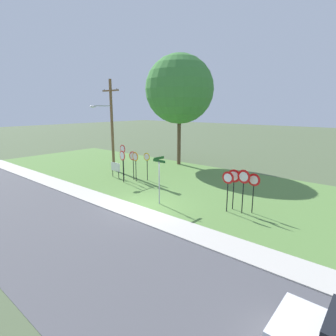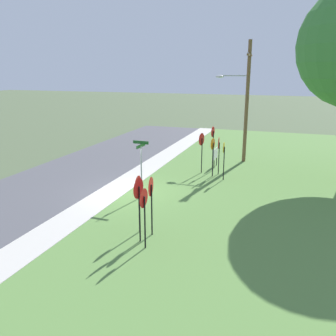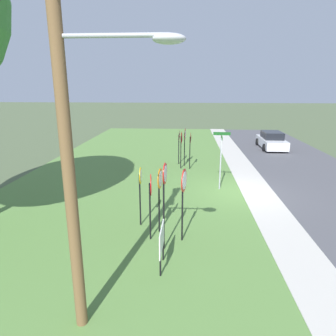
# 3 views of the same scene
# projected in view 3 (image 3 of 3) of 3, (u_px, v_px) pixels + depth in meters

# --- Properties ---
(ground_plane) EXTENTS (160.00, 160.00, 0.00)m
(ground_plane) POSITION_uv_depth(u_px,v_px,m) (241.00, 193.00, 14.55)
(ground_plane) COLOR #4C5B3D
(sidewalk_strip) EXTENTS (44.00, 1.60, 0.06)m
(sidewalk_strip) POSITION_uv_depth(u_px,v_px,m) (258.00, 193.00, 14.49)
(sidewalk_strip) COLOR #BCB7AD
(sidewalk_strip) RESTS_ON ground_plane
(grass_median) EXTENTS (44.00, 12.00, 0.04)m
(grass_median) POSITION_uv_depth(u_px,v_px,m) (119.00, 190.00, 14.93)
(grass_median) COLOR #567F3D
(grass_median) RESTS_ON ground_plane
(stop_sign_near_left) EXTENTS (0.64, 0.11, 2.81)m
(stop_sign_near_left) POSITION_uv_depth(u_px,v_px,m) (165.00, 189.00, 8.98)
(stop_sign_near_left) COLOR black
(stop_sign_near_left) RESTS_ON grass_median
(stop_sign_near_right) EXTENTS (0.61, 0.10, 2.21)m
(stop_sign_near_right) POSITION_uv_depth(u_px,v_px,m) (140.00, 185.00, 10.74)
(stop_sign_near_right) COLOR black
(stop_sign_near_right) RESTS_ON grass_median
(stop_sign_far_left) EXTENTS (0.74, 0.17, 2.47)m
(stop_sign_far_left) POSITION_uv_depth(u_px,v_px,m) (184.00, 189.00, 9.57)
(stop_sign_far_left) COLOR black
(stop_sign_far_left) RESTS_ON grass_median
(stop_sign_far_center) EXTENTS (0.69, 0.12, 2.28)m
(stop_sign_far_center) POSITION_uv_depth(u_px,v_px,m) (151.00, 193.00, 9.68)
(stop_sign_far_center) COLOR black
(stop_sign_far_center) RESTS_ON grass_median
(stop_sign_far_right) EXTENTS (0.68, 0.12, 2.32)m
(stop_sign_far_right) POSITION_uv_depth(u_px,v_px,m) (160.00, 187.00, 10.19)
(stop_sign_far_right) COLOR black
(stop_sign_far_right) RESTS_ON grass_median
(yield_sign_near_left) EXTENTS (0.74, 0.13, 2.32)m
(yield_sign_near_left) POSITION_uv_depth(u_px,v_px,m) (182.00, 141.00, 18.32)
(yield_sign_near_left) COLOR black
(yield_sign_near_left) RESTS_ON grass_median
(yield_sign_near_right) EXTENTS (0.76, 0.12, 2.44)m
(yield_sign_near_right) POSITION_uv_depth(u_px,v_px,m) (185.00, 138.00, 18.92)
(yield_sign_near_right) COLOR black
(yield_sign_near_right) RESTS_ON grass_median
(yield_sign_far_left) EXTENTS (0.68, 0.10, 2.29)m
(yield_sign_far_left) POSITION_uv_depth(u_px,v_px,m) (191.00, 142.00, 18.22)
(yield_sign_far_left) COLOR black
(yield_sign_far_left) RESTS_ON grass_median
(yield_sign_far_right) EXTENTS (0.69, 0.10, 2.23)m
(yield_sign_far_right) POSITION_uv_depth(u_px,v_px,m) (179.00, 139.00, 19.39)
(yield_sign_far_right) COLOR black
(yield_sign_far_right) RESTS_ON grass_median
(street_name_post) EXTENTS (0.96, 0.82, 2.86)m
(street_name_post) POSITION_uv_depth(u_px,v_px,m) (221.00, 156.00, 14.57)
(street_name_post) COLOR #9EA0A8
(street_name_post) RESTS_ON grass_median
(utility_pole) EXTENTS (2.10, 2.29, 8.05)m
(utility_pole) POSITION_uv_depth(u_px,v_px,m) (73.00, 122.00, 5.38)
(utility_pole) COLOR brown
(utility_pole) RESTS_ON grass_median
(notice_board) EXTENTS (1.10, 0.06, 1.25)m
(notice_board) POSITION_uv_depth(u_px,v_px,m) (162.00, 241.00, 8.31)
(notice_board) COLOR black
(notice_board) RESTS_ON grass_median
(parked_sedan_distant) EXTENTS (4.17, 1.92, 1.39)m
(parked_sedan_distant) POSITION_uv_depth(u_px,v_px,m) (272.00, 141.00, 24.79)
(parked_sedan_distant) COLOR silver
(parked_sedan_distant) RESTS_ON road_asphalt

